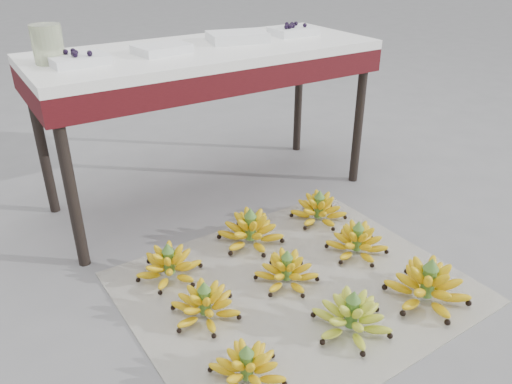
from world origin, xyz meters
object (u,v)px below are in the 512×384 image
bunch_mid_center (287,271)px  bunch_back_center (250,231)px  bunch_front_left (247,369)px  bunch_back_left (169,265)px  bunch_mid_right (357,242)px  bunch_back_right (319,210)px  glass_jar (48,44)px  tray_right (237,37)px  vendor_table (207,66)px  tray_far_left (79,59)px  tray_far_right (293,31)px  bunch_front_center (352,316)px  bunch_mid_left (205,305)px  tray_left (162,49)px  bunch_front_right (427,286)px  newspaper_mat (295,287)px

bunch_mid_center → bunch_back_center: bearing=75.3°
bunch_front_left → bunch_back_left: bunch_back_left is taller
bunch_mid_center → bunch_mid_right: 0.38m
bunch_back_center → bunch_back_right: size_ratio=1.20×
bunch_mid_center → glass_jar: glass_jar is taller
bunch_front_left → bunch_mid_center: 0.52m
bunch_back_center → tray_right: tray_right is taller
bunch_front_left → vendor_table: bearing=55.7°
bunch_mid_center → tray_right: size_ratio=0.92×
tray_far_left → glass_jar: glass_jar is taller
bunch_back_left → tray_far_left: (-0.10, 0.51, 0.73)m
tray_right → tray_far_right: bearing=-0.1°
bunch_back_right → tray_far_right: (0.22, 0.55, 0.73)m
bunch_mid_right → bunch_back_center: 0.47m
bunch_front_center → glass_jar: size_ratio=2.25×
bunch_front_left → tray_right: (0.68, 1.20, 0.74)m
tray_right → glass_jar: glass_jar is taller
bunch_front_center → bunch_mid_center: bunch_front_center is taller
glass_jar → tray_far_right: bearing=-0.5°
tray_right → bunch_mid_right: bearing=-84.6°
bunch_mid_left → tray_left: (0.25, 0.82, 0.73)m
bunch_front_right → bunch_mid_right: size_ratio=1.14×
bunch_front_center → bunch_mid_right: (0.34, 0.34, -0.00)m
bunch_back_right → tray_right: 0.92m
vendor_table → tray_far_right: 0.53m
bunch_front_left → bunch_front_right: bearing=-13.5°
bunch_front_center → tray_far_right: bearing=79.2°
bunch_front_left → tray_far_right: 1.74m
glass_jar → bunch_mid_center: bearing=-56.7°
bunch_front_left → glass_jar: (-0.18, 1.21, 0.79)m
bunch_back_center → tray_far_left: size_ratio=1.37×
newspaper_mat → tray_left: tray_left is taller
bunch_mid_right → bunch_mid_left: bearing=-170.4°
bunch_back_center → bunch_back_right: 0.38m
bunch_back_center → glass_jar: size_ratio=2.10×
bunch_mid_right → tray_right: size_ratio=0.96×
bunch_back_left → bunch_back_center: size_ratio=1.01×
bunch_back_right → bunch_mid_right: bearing=-96.8°
bunch_front_left → tray_right: 1.57m
bunch_back_center → tray_right: bearing=58.4°
glass_jar → tray_far_left: bearing=-40.4°
tray_left → tray_far_right: (0.75, 0.05, 0.00)m
bunch_mid_center → bunch_mid_right: (0.38, 0.01, 0.00)m
newspaper_mat → bunch_mid_left: size_ratio=4.33×
tray_right → bunch_front_right: bearing=-85.9°
bunch_back_left → tray_left: size_ratio=1.30×
bunch_front_left → bunch_back_left: (0.01, 0.62, 0.00)m
bunch_front_left → tray_far_right: tray_far_right is taller
vendor_table → tray_far_left: size_ratio=6.95×
bunch_back_right → bunch_mid_center: bearing=-142.8°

